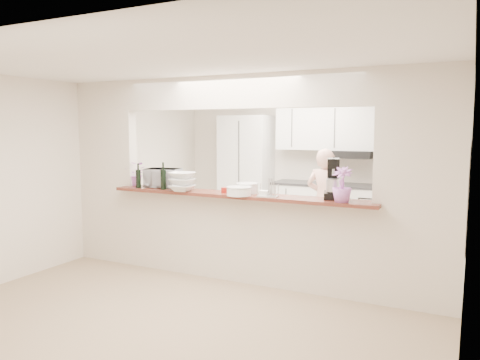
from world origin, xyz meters
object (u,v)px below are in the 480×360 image
Objects in this scene: stand_mixer at (333,181)px; person at (324,201)px; refrigerator at (436,195)px; toaster_oven at (163,178)px.

person is (-0.59, 1.71, -0.51)m from stand_mixer.
refrigerator is 2.77m from stand_mixer.
refrigerator is 3.79× the size of toaster_oven.
toaster_oven is at bearing 51.99° from person.
person is (-1.50, -0.87, -0.07)m from refrigerator.
person is at bearing 109.06° from stand_mixer.
refrigerator is 1.09× the size of person.
toaster_oven is 2.46m from person.
toaster_oven is 2.30m from stand_mixer.
stand_mixer is at bearing -11.54° from toaster_oven.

